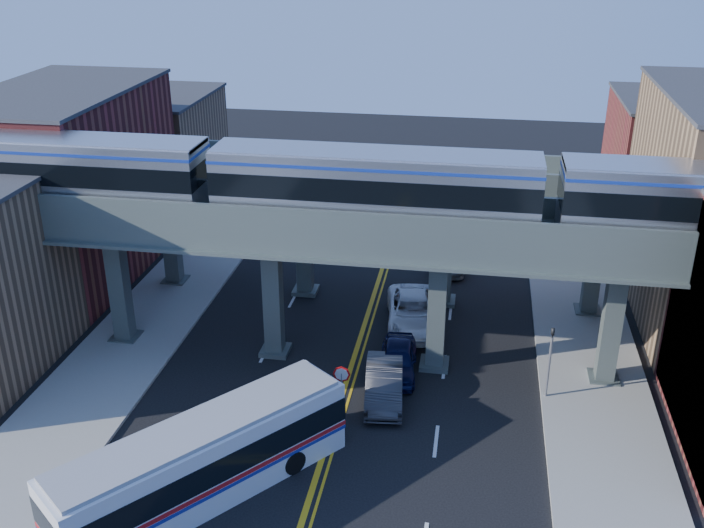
{
  "coord_description": "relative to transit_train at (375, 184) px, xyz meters",
  "views": [
    {
      "loc": [
        5.45,
        -25.19,
        20.23
      ],
      "look_at": [
        -0.06,
        7.86,
        5.24
      ],
      "focal_mm": 40.0,
      "sensor_mm": 36.0,
      "label": 1
    }
  ],
  "objects": [
    {
      "name": "building_east_c",
      "position": [
        17.55,
        21.0,
        -4.7
      ],
      "size": [
        8.0,
        10.0,
        9.0
      ],
      "primitive_type": "cube",
      "color": "maroon",
      "rests_on": "ground"
    },
    {
      "name": "mural_panel",
      "position": [
        13.6,
        -4.0,
        -4.45
      ],
      "size": [
        0.1,
        9.5,
        9.5
      ],
      "primitive_type": "cube",
      "color": "#2AACB7",
      "rests_on": "ground"
    },
    {
      "name": "transit_bus",
      "position": [
        -4.87,
        -10.74,
        -7.64
      ],
      "size": [
        9.47,
        10.79,
        3.04
      ],
      "rotation": [
        0.0,
        0.0,
        0.89
      ],
      "color": "silver",
      "rests_on": "ground"
    },
    {
      "name": "stop_sign",
      "position": [
        -0.65,
        -5.0,
        -7.44
      ],
      "size": [
        0.76,
        0.09,
        2.63
      ],
      "color": "slate",
      "rests_on": "ground"
    },
    {
      "name": "elevated_viaduct_near",
      "position": [
        -0.95,
        0.0,
        -2.73
      ],
      "size": [
        52.0,
        3.6,
        7.4
      ],
      "color": "#434D4A",
      "rests_on": "ground"
    },
    {
      "name": "car_lane_d",
      "position": [
        3.2,
        12.33,
        -8.43
      ],
      "size": [
        2.42,
        5.42,
        1.54
      ],
      "primitive_type": "imported",
      "rotation": [
        0.0,
        0.0,
        -0.05
      ],
      "color": "#A0A1A5",
      "rests_on": "ground"
    },
    {
      "name": "car_lane_b",
      "position": [
        0.97,
        -3.18,
        -8.41
      ],
      "size": [
        2.17,
        4.91,
        1.57
      ],
      "primitive_type": "imported",
      "rotation": [
        0.0,
        0.0,
        0.11
      ],
      "color": "#2B2B2D",
      "rests_on": "ground"
    },
    {
      "name": "car_lane_c",
      "position": [
        1.61,
        4.03,
        -8.38
      ],
      "size": [
        3.44,
        6.17,
        1.63
      ],
      "primitive_type": "imported",
      "rotation": [
        0.0,
        0.0,
        0.13
      ],
      "color": "white",
      "rests_on": "ground"
    },
    {
      "name": "sidewalk_west",
      "position": [
        -12.45,
        2.0,
        -9.12
      ],
      "size": [
        5.0,
        70.0,
        0.16
      ],
      "primitive_type": "cube",
      "color": "gray",
      "rests_on": "ground"
    },
    {
      "name": "ground",
      "position": [
        -0.95,
        -8.0,
        -9.2
      ],
      "size": [
        120.0,
        120.0,
        0.0
      ],
      "primitive_type": "plane",
      "color": "black",
      "rests_on": "ground"
    },
    {
      "name": "elevated_viaduct_far",
      "position": [
        -0.95,
        7.0,
        -2.73
      ],
      "size": [
        52.0,
        3.6,
        7.4
      ],
      "color": "#434D4A",
      "rests_on": "ground"
    },
    {
      "name": "traffic_signal",
      "position": [
        8.25,
        -2.0,
        -6.9
      ],
      "size": [
        0.15,
        0.18,
        4.1
      ],
      "color": "slate",
      "rests_on": "ground"
    },
    {
      "name": "building_west_b",
      "position": [
        -19.45,
        8.0,
        -3.7
      ],
      "size": [
        8.0,
        14.0,
        11.0
      ],
      "primitive_type": "cube",
      "color": "maroon",
      "rests_on": "ground"
    },
    {
      "name": "transit_train",
      "position": [
        0.0,
        0.0,
        0.0
      ],
      "size": [
        45.52,
        2.85,
        3.32
      ],
      "color": "black",
      "rests_on": "elevated_viaduct_near"
    },
    {
      "name": "building_west_c",
      "position": [
        -19.45,
        21.0,
        -5.2
      ],
      "size": [
        8.0,
        10.0,
        8.0
      ],
      "primitive_type": "cube",
      "color": "#8C6A48",
      "rests_on": "ground"
    },
    {
      "name": "sidewalk_east",
      "position": [
        10.55,
        2.0,
        -9.12
      ],
      "size": [
        5.0,
        70.0,
        0.16
      ],
      "primitive_type": "cube",
      "color": "gray",
      "rests_on": "ground"
    },
    {
      "name": "car_lane_a",
      "position": [
        1.35,
        -0.88,
        -8.46
      ],
      "size": [
        2.02,
        4.45,
        1.48
      ],
      "primitive_type": "imported",
      "rotation": [
        0.0,
        0.0,
        0.06
      ],
      "color": "#10133D",
      "rests_on": "ground"
    }
  ]
}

